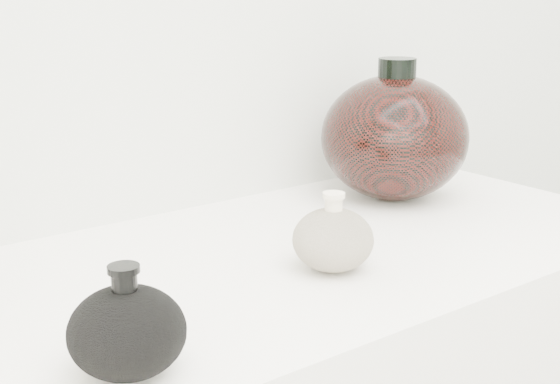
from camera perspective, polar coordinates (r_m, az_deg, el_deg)
black_gourd_vase at (r=0.71m, az=-11.12°, el=-9.96°), size 0.13×0.13×0.10m
cream_gourd_vase at (r=0.94m, az=3.90°, el=-3.45°), size 0.13×0.13×0.10m
right_round_pot at (r=1.24m, az=8.37°, el=4.02°), size 0.24×0.24×0.22m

